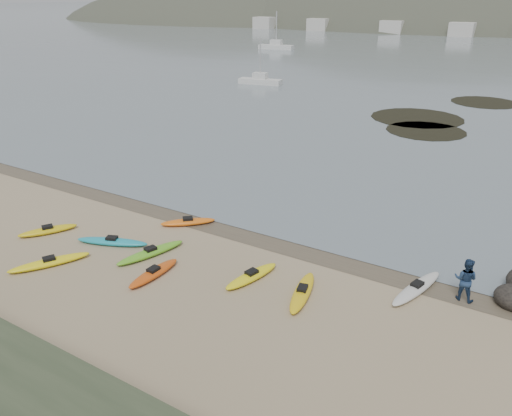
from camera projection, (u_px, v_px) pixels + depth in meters
The scene contains 6 objects.
ground at pixel (256, 233), 27.35m from camera, with size 600.00×600.00×0.00m, color tan.
wet_sand at pixel (253, 235), 27.11m from camera, with size 60.00×60.00×0.00m, color brown.
kayaks at pixel (181, 258), 24.40m from camera, with size 20.70×10.78×0.34m.
person_east at pixel (465, 280), 21.08m from camera, with size 0.95×0.74×1.95m, color navy.
kelp_mats at pixel (441, 116), 53.13m from camera, with size 13.40×24.84×0.04m.
moored_boats at pixel (492, 64), 88.46m from camera, with size 92.01×89.43×1.13m.
Camera 1 is at (12.84, -20.92, 12.13)m, focal length 35.00 mm.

